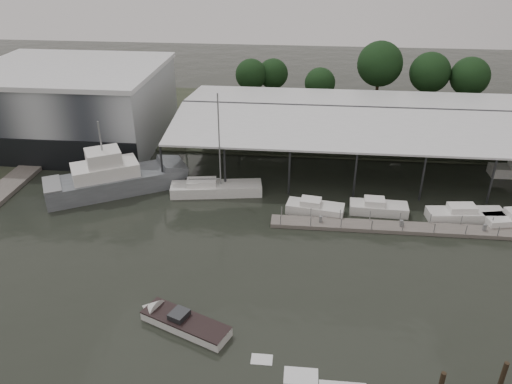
# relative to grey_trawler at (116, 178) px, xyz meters

# --- Properties ---
(ground) EXTENTS (200.00, 200.00, 0.00)m
(ground) POSITION_rel_grey_trawler_xyz_m (17.15, -15.31, -1.58)
(ground) COLOR black
(ground) RESTS_ON ground
(land_strip_far) EXTENTS (140.00, 30.00, 0.30)m
(land_strip_far) POSITION_rel_grey_trawler_xyz_m (17.15, 26.69, -1.48)
(land_strip_far) COLOR #3D4232
(land_strip_far) RESTS_ON ground
(land_strip_west) EXTENTS (20.00, 40.00, 0.30)m
(land_strip_west) POSITION_rel_grey_trawler_xyz_m (-22.85, 14.69, -1.48)
(land_strip_west) COLOR #3D4232
(land_strip_west) RESTS_ON ground
(storage_warehouse) EXTENTS (24.50, 20.50, 10.50)m
(storage_warehouse) POSITION_rel_grey_trawler_xyz_m (-10.85, 14.63, 3.71)
(storage_warehouse) COLOR #A3A9AD
(storage_warehouse) RESTS_ON ground
(covered_boat_shed) EXTENTS (58.24, 24.00, 6.96)m
(covered_boat_shed) POSITION_rel_grey_trawler_xyz_m (34.15, 12.69, 4.55)
(covered_boat_shed) COLOR silver
(covered_boat_shed) RESTS_ON ground
(trawler_dock) EXTENTS (3.00, 18.00, 0.50)m
(trawler_dock) POSITION_rel_grey_trawler_xyz_m (-12.85, -1.31, -1.33)
(trawler_dock) COLOR slate
(trawler_dock) RESTS_ON ground
(floating_dock) EXTENTS (28.00, 2.00, 1.40)m
(floating_dock) POSITION_rel_grey_trawler_xyz_m (32.15, -5.31, -1.38)
(floating_dock) COLOR slate
(floating_dock) RESTS_ON ground
(grey_trawler) EXTENTS (15.82, 11.50, 8.84)m
(grey_trawler) POSITION_rel_grey_trawler_xyz_m (0.00, 0.00, 0.00)
(grey_trawler) COLOR slate
(grey_trawler) RESTS_ON ground
(white_sailboat) EXTENTS (10.51, 4.17, 11.91)m
(white_sailboat) POSITION_rel_grey_trawler_xyz_m (11.31, 0.40, -0.94)
(white_sailboat) COLOR white
(white_sailboat) RESTS_ON ground
(speedboat_underway) EXTENTS (17.73, 8.82, 2.00)m
(speedboat_underway) POSITION_rel_grey_trawler_xyz_m (12.29, -20.96, -1.19)
(speedboat_underway) COLOR white
(speedboat_underway) RESTS_ON ground
(moored_cruiser_0) EXTENTS (6.25, 3.15, 1.70)m
(moored_cruiser_0) POSITION_rel_grey_trawler_xyz_m (22.55, -2.88, -0.97)
(moored_cruiser_0) COLOR white
(moored_cruiser_0) RESTS_ON ground
(moored_cruiser_1) EXTENTS (6.09, 2.46, 1.70)m
(moored_cruiser_1) POSITION_rel_grey_trawler_xyz_m (29.22, -2.12, -0.97)
(moored_cruiser_1) COLOR white
(moored_cruiser_1) RESTS_ON ground
(moored_cruiser_2) EXTENTS (8.00, 3.02, 1.70)m
(moored_cruiser_2) POSITION_rel_grey_trawler_xyz_m (38.00, -2.65, -0.97)
(moored_cruiser_2) COLOR white
(moored_cruiser_2) RESTS_ON ground
(horizon_tree_line) EXTENTS (66.81, 9.97, 11.01)m
(horizon_tree_line) POSITION_rel_grey_trawler_xyz_m (42.48, 32.90, 4.50)
(horizon_tree_line) COLOR #312115
(horizon_tree_line) RESTS_ON ground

